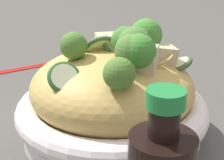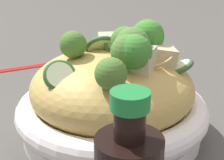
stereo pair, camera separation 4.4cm
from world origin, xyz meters
The scene contains 8 objects.
ground_plane centered at (0.00, 0.00, 0.00)m, with size 3.00×3.00×0.00m, color #494843.
serving_bowl centered at (0.00, 0.00, 0.03)m, with size 0.26×0.26×0.06m.
noodle_heap centered at (0.00, 0.00, 0.07)m, with size 0.22×0.22×0.10m.
broccoli_florets centered at (0.03, 0.00, 0.13)m, with size 0.13×0.15×0.06m.
carrot_coins centered at (-0.01, 0.04, 0.11)m, with size 0.11×0.08×0.03m.
zucchini_slices centered at (0.01, 0.00, 0.11)m, with size 0.14×0.19×0.05m.
chicken_chunks centered at (0.02, 0.02, 0.12)m, with size 0.12×0.10×0.04m.
chopsticks_pair centered at (-0.31, 0.09, 0.00)m, with size 0.07×0.23×0.01m.
Camera 2 is at (0.31, -0.27, 0.24)m, focal length 53.69 mm.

